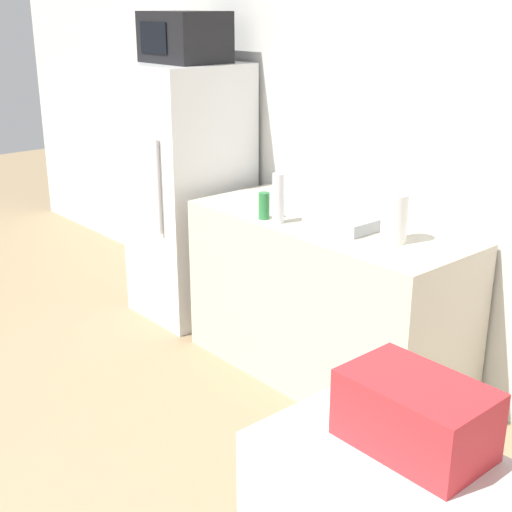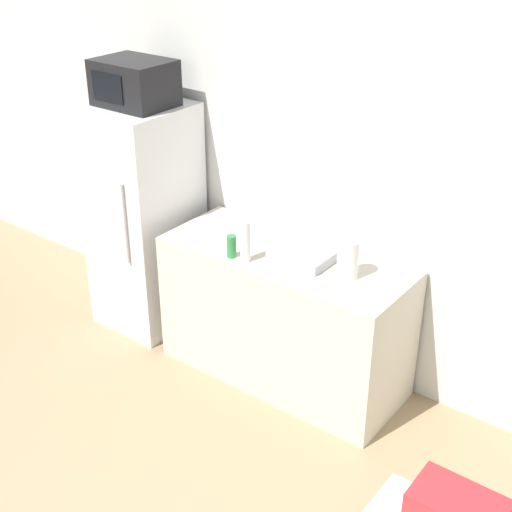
% 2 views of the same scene
% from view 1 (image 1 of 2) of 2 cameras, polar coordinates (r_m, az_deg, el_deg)
% --- Properties ---
extents(wall_back, '(8.00, 0.06, 2.60)m').
position_cam_1_polar(wall_back, '(3.75, 10.16, 10.09)').
color(wall_back, silver).
rests_on(wall_back, ground_plane).
extents(refrigerator, '(0.59, 0.65, 1.57)m').
position_cam_1_polar(refrigerator, '(4.47, -5.33, 5.05)').
color(refrigerator, silver).
rests_on(refrigerator, ground_plane).
extents(microwave, '(0.48, 0.37, 0.29)m').
position_cam_1_polar(microwave, '(4.33, -5.75, 17.03)').
color(microwave, black).
rests_on(microwave, refrigerator).
extents(counter, '(1.54, 0.62, 0.87)m').
position_cam_1_polar(counter, '(3.75, 5.50, -3.52)').
color(counter, beige).
rests_on(counter, ground_plane).
extents(sink_basin, '(0.34, 0.33, 0.06)m').
position_cam_1_polar(sink_basin, '(3.54, 7.53, 2.96)').
color(sink_basin, '#9EA3A8').
rests_on(sink_basin, counter).
extents(bottle_tall, '(0.06, 0.06, 0.25)m').
position_cam_1_polar(bottle_tall, '(3.52, 1.79, 4.63)').
color(bottle_tall, silver).
rests_on(bottle_tall, counter).
extents(bottle_short, '(0.06, 0.06, 0.14)m').
position_cam_1_polar(bottle_short, '(3.60, 0.64, 4.04)').
color(bottle_short, '#2D7F42').
rests_on(bottle_short, counter).
extents(basket, '(0.27, 0.17, 0.14)m').
position_cam_1_polar(basket, '(1.38, 12.63, -12.27)').
color(basket, red).
rests_on(basket, shelf_cabinet).
extents(paper_towel_roll, '(0.12, 0.12, 0.23)m').
position_cam_1_polar(paper_towel_roll, '(3.29, 11.00, 2.97)').
color(paper_towel_roll, white).
rests_on(paper_towel_roll, counter).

